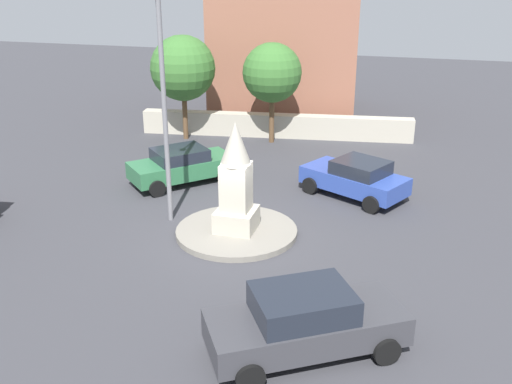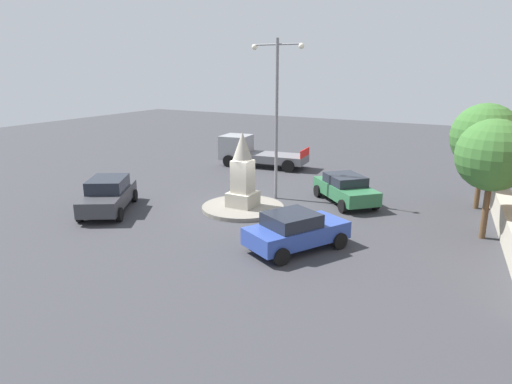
# 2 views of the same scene
# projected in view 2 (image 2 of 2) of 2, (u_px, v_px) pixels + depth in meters

# --- Properties ---
(ground_plane) EXTENTS (80.00, 80.00, 0.00)m
(ground_plane) POSITION_uv_depth(u_px,v_px,m) (243.00, 209.00, 22.22)
(ground_plane) COLOR #38383D
(traffic_island) EXTENTS (3.96, 3.96, 0.19)m
(traffic_island) POSITION_uv_depth(u_px,v_px,m) (243.00, 208.00, 22.19)
(traffic_island) COLOR gray
(traffic_island) RESTS_ON ground
(monument) EXTENTS (1.26, 1.26, 3.59)m
(monument) POSITION_uv_depth(u_px,v_px,m) (243.00, 173.00, 21.73)
(monument) COLOR #B2AA99
(monument) RESTS_ON traffic_island
(streetlamp) EXTENTS (2.81, 0.28, 8.04)m
(streetlamp) POSITION_uv_depth(u_px,v_px,m) (277.00, 105.00, 22.83)
(streetlamp) COLOR slate
(streetlamp) RESTS_ON ground
(car_dark_grey_parked_right) EXTENTS (3.82, 4.71, 1.60)m
(car_dark_grey_parked_right) POSITION_uv_depth(u_px,v_px,m) (108.00, 194.00, 21.78)
(car_dark_grey_parked_right) COLOR #38383D
(car_dark_grey_parked_right) RESTS_ON ground
(car_green_waiting) EXTENTS (4.15, 4.09, 1.44)m
(car_green_waiting) POSITION_uv_depth(u_px,v_px,m) (345.00, 188.00, 23.11)
(car_green_waiting) COLOR #2D6B42
(car_green_waiting) RESTS_ON ground
(car_blue_parked_left) EXTENTS (3.37, 4.27, 1.47)m
(car_blue_parked_left) POSITION_uv_depth(u_px,v_px,m) (296.00, 230.00, 17.18)
(car_blue_parked_left) COLOR #2D479E
(car_blue_parked_left) RESTS_ON ground
(truck_grey_passing) EXTENTS (6.17, 2.79, 2.07)m
(truck_grey_passing) POSITION_uv_depth(u_px,v_px,m) (253.00, 152.00, 31.71)
(truck_grey_passing) COLOR gray
(truck_grey_passing) RESTS_ON ground
(stone_boundary_wall) EXTENTS (2.45, 13.60, 1.15)m
(stone_boundary_wall) POSITION_uv_depth(u_px,v_px,m) (512.00, 228.00, 17.93)
(stone_boundary_wall) COLOR #B2AA99
(stone_boundary_wall) RESTS_ON ground
(tree_near_wall) EXTENTS (2.81, 2.81, 4.81)m
(tree_near_wall) POSITION_uv_depth(u_px,v_px,m) (493.00, 155.00, 17.62)
(tree_near_wall) COLOR brown
(tree_near_wall) RESTS_ON ground
(tree_mid_cluster) EXTENTS (3.14, 3.14, 5.09)m
(tree_mid_cluster) POSITION_uv_depth(u_px,v_px,m) (485.00, 137.00, 21.46)
(tree_mid_cluster) COLOR brown
(tree_mid_cluster) RESTS_ON ground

